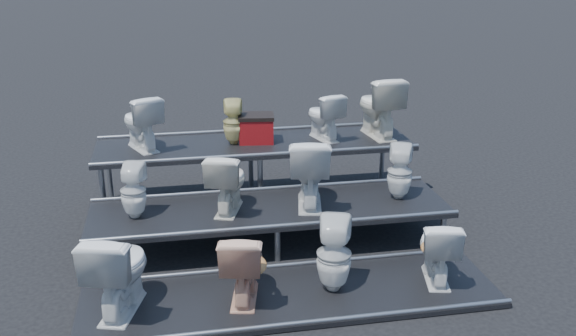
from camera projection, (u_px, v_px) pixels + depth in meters
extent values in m
plane|color=black|center=(271.00, 242.00, 7.71)|extent=(80.00, 80.00, 0.00)
cube|color=black|center=(291.00, 295.00, 6.50)|extent=(4.20, 1.20, 0.06)
cube|color=black|center=(271.00, 225.00, 7.64)|extent=(4.20, 1.20, 0.46)
cube|color=black|center=(255.00, 172.00, 8.77)|extent=(4.20, 1.20, 0.86)
imported|color=white|center=(119.00, 270.00, 6.06)|extent=(0.70, 0.94, 0.86)
imported|color=#EAAF8E|center=(243.00, 264.00, 6.28)|extent=(0.56, 0.80, 0.75)
imported|color=white|center=(334.00, 255.00, 6.43)|extent=(0.45, 0.45, 0.78)
imported|color=white|center=(437.00, 249.00, 6.64)|extent=(0.54, 0.76, 0.70)
imported|color=white|center=(133.00, 191.00, 7.18)|extent=(0.34, 0.35, 0.64)
imported|color=silver|center=(227.00, 181.00, 7.35)|extent=(0.60, 0.79, 0.72)
imported|color=white|center=(309.00, 171.00, 7.50)|extent=(0.63, 0.91, 0.85)
imported|color=white|center=(400.00, 172.00, 7.72)|extent=(0.39, 0.40, 0.67)
imported|color=white|center=(141.00, 122.00, 8.25)|extent=(0.65, 0.81, 0.72)
imported|color=#D6CB80|center=(233.00, 122.00, 8.48)|extent=(0.30, 0.30, 0.60)
imported|color=white|center=(324.00, 116.00, 8.69)|extent=(0.52, 0.71, 0.65)
imported|color=silver|center=(379.00, 106.00, 8.79)|extent=(0.56, 0.88, 0.84)
cube|color=maroon|center=(256.00, 130.00, 8.62)|extent=(0.49, 0.42, 0.33)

